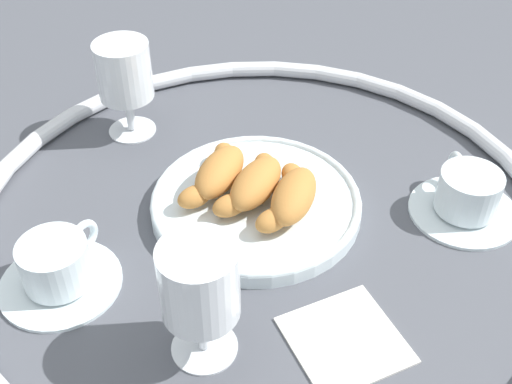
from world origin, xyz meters
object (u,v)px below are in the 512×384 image
croissant_small (254,184)px  croissant_extra (217,172)px  croissant_large (291,195)px  juice_glass_right (200,288)px  coffee_cup_near (58,268)px  pastry_plate (256,203)px  juice_glass_left (124,73)px  coffee_cup_far (467,196)px  folded_napkin (345,339)px

croissant_small → croissant_extra: (0.02, 0.05, 0.00)m
croissant_large → juice_glass_right: 0.22m
coffee_cup_near → pastry_plate: bearing=-56.8°
croissant_small → juice_glass_left: bearing=49.8°
coffee_cup_near → juice_glass_left: (0.30, -0.02, 0.07)m
coffee_cup_far → juice_glass_left: juice_glass_left is taller
croissant_extra → coffee_cup_far: bearing=-91.3°
juice_glass_left → folded_napkin: bearing=-140.1°
croissant_small → coffee_cup_far: croissant_small is taller
croissant_small → croissant_extra: 0.05m
pastry_plate → coffee_cup_far: coffee_cup_far is taller
croissant_large → coffee_cup_far: 0.22m
pastry_plate → folded_napkin: (-0.19, -0.10, -0.01)m
croissant_large → croissant_extra: 0.10m
croissant_large → croissant_small: size_ratio=1.05×
juice_glass_left → croissant_small: bearing=-130.2°
croissant_extra → folded_napkin: size_ratio=1.18×
croissant_extra → juice_glass_left: (0.14, 0.14, 0.05)m
pastry_plate → croissant_extra: size_ratio=2.03×
coffee_cup_near → croissant_small: bearing=-56.2°
croissant_small → croissant_extra: size_ratio=0.97×
croissant_large → juice_glass_right: juice_glass_right is taller
coffee_cup_far → folded_napkin: 0.26m
croissant_large → folded_napkin: size_ratio=1.20×
juice_glass_right → croissant_small: bearing=-9.5°
pastry_plate → croissant_large: croissant_large is taller
croissant_small → croissant_large: bearing=-112.6°
croissant_large → folded_napkin: (-0.18, -0.06, -0.04)m
pastry_plate → juice_glass_left: bearing=50.0°
pastry_plate → coffee_cup_far: bearing=-87.1°
pastry_plate → coffee_cup_near: bearing=123.2°
juice_glass_left → croissant_large: bearing=-127.2°
pastry_plate → croissant_small: croissant_small is taller
coffee_cup_near → juice_glass_right: size_ratio=0.97×
coffee_cup_far → juice_glass_left: (0.15, 0.45, 0.07)m
croissant_extra → juice_glass_right: (-0.23, -0.01, 0.05)m
croissant_large → coffee_cup_near: croissant_large is taller
croissant_large → coffee_cup_far: size_ratio=0.97×
folded_napkin → pastry_plate: bearing=28.4°
folded_napkin → croissant_small: bearing=28.9°
pastry_plate → juice_glass_right: (-0.21, 0.04, 0.08)m
juice_glass_left → folded_napkin: juice_glass_left is taller
croissant_small → coffee_cup_far: 0.26m
pastry_plate → juice_glass_left: (0.16, 0.19, 0.08)m
juice_glass_left → folded_napkin: 0.47m
pastry_plate → juice_glass_right: bearing=169.7°
pastry_plate → croissant_extra: croissant_extra is taller
coffee_cup_near → coffee_cup_far: size_ratio=1.00×
pastry_plate → folded_napkin: size_ratio=2.38×
croissant_small → coffee_cup_near: size_ratio=0.93×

